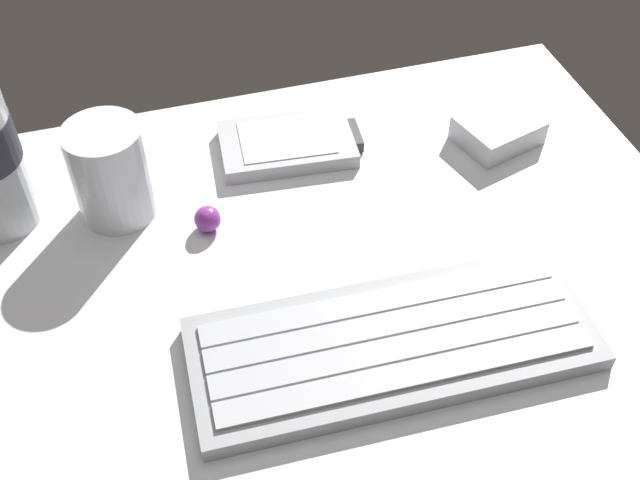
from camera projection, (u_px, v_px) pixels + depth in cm
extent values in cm
cube|color=silver|center=(320.00, 274.00, 62.63)|extent=(64.00, 48.00, 2.00)
cube|color=#93969B|center=(393.00, 344.00, 55.84)|extent=(29.39, 12.06, 1.40)
cube|color=#ADAFB5|center=(379.00, 301.00, 57.43)|extent=(26.74, 2.98, 0.30)
cube|color=#ADAFB5|center=(389.00, 324.00, 55.96)|extent=(26.74, 2.98, 0.30)
cube|color=#ADAFB5|center=(398.00, 349.00, 54.49)|extent=(26.74, 2.98, 0.30)
cube|color=#ADAFB5|center=(408.00, 375.00, 53.02)|extent=(26.74, 2.98, 0.30)
cube|color=#B7BABF|center=(287.00, 144.00, 71.26)|extent=(12.62, 8.61, 1.40)
cube|color=silver|center=(287.00, 138.00, 70.72)|extent=(8.88, 6.64, 0.10)
cube|color=#333338|center=(355.00, 135.00, 72.13)|extent=(1.13, 3.86, 1.12)
cylinder|color=silver|center=(111.00, 172.00, 63.26)|extent=(6.40, 6.40, 8.50)
cylinder|color=yellow|center=(113.00, 181.00, 63.97)|extent=(5.50, 5.50, 6.12)
cube|color=silver|center=(498.00, 130.00, 71.87)|extent=(8.28, 7.32, 2.40)
sphere|color=purple|center=(207.00, 219.00, 64.01)|extent=(2.20, 2.20, 2.20)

